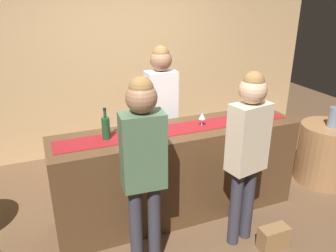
{
  "coord_description": "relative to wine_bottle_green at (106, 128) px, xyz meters",
  "views": [
    {
      "loc": [
        -1.23,
        -2.8,
        2.23
      ],
      "look_at": [
        -0.11,
        0.0,
        1.02
      ],
      "focal_mm": 35.8,
      "sensor_mm": 36.0,
      "label": 1
    }
  ],
  "objects": [
    {
      "name": "wine_bottle_green",
      "position": [
        0.0,
        0.0,
        0.0
      ],
      "size": [
        0.07,
        0.07,
        0.3
      ],
      "color": "#194723",
      "rests_on": "bar_counter"
    },
    {
      "name": "counter_runner_cloth",
      "position": [
        0.71,
        -0.02,
        -0.11
      ],
      "size": [
        2.39,
        0.28,
        0.01
      ],
      "primitive_type": "cube",
      "color": "maroon",
      "rests_on": "bar_counter"
    },
    {
      "name": "wine_bottle_clear",
      "position": [
        1.65,
        -0.02,
        0.0
      ],
      "size": [
        0.07,
        0.07,
        0.3
      ],
      "color": "#B2C6C1",
      "rests_on": "bar_counter"
    },
    {
      "name": "customer_sipping",
      "position": [
        1.09,
        -0.65,
        -0.07
      ],
      "size": [
        0.37,
        0.26,
        1.65
      ],
      "rotation": [
        0.0,
        0.0,
        0.2
      ],
      "color": "#33333D",
      "rests_on": "ground"
    },
    {
      "name": "bartender",
      "position": [
        0.75,
        0.56,
        -0.03
      ],
      "size": [
        0.34,
        0.24,
        1.7
      ],
      "rotation": [
        0.0,
        0.0,
        3.15
      ],
      "color": "#26262B",
      "rests_on": "ground"
    },
    {
      "name": "back_wall",
      "position": [
        0.71,
        1.88,
        0.37
      ],
      "size": [
        6.0,
        0.12,
        2.9
      ],
      "primitive_type": "cube",
      "color": "tan",
      "rests_on": "ground"
    },
    {
      "name": "bar_counter",
      "position": [
        0.71,
        -0.02,
        -0.6
      ],
      "size": [
        2.51,
        0.6,
        0.97
      ],
      "primitive_type": "cube",
      "color": "#543821",
      "rests_on": "ground"
    },
    {
      "name": "customer_browsing",
      "position": [
        0.16,
        -0.61,
        -0.05
      ],
      "size": [
        0.35,
        0.24,
        1.68
      ],
      "rotation": [
        0.0,
        0.0,
        -0.07
      ],
      "color": "#33333D",
      "rests_on": "ground"
    },
    {
      "name": "handbag",
      "position": [
        1.32,
        -0.87,
        -0.97
      ],
      "size": [
        0.28,
        0.14,
        0.22
      ],
      "primitive_type": "cube",
      "color": "olive",
      "rests_on": "ground"
    },
    {
      "name": "wine_glass_mid_counter",
      "position": [
        0.96,
        -0.04,
        -0.01
      ],
      "size": [
        0.07,
        0.07,
        0.14
      ],
      "color": "silver",
      "rests_on": "bar_counter"
    },
    {
      "name": "wine_glass_near_customer",
      "position": [
        0.21,
        -0.01,
        -0.01
      ],
      "size": [
        0.07,
        0.07,
        0.14
      ],
      "color": "silver",
      "rests_on": "bar_counter"
    },
    {
      "name": "ground_plane",
      "position": [
        0.71,
        -0.02,
        -1.08
      ],
      "size": [
        10.0,
        10.0,
        0.0
      ],
      "primitive_type": "plane",
      "color": "brown"
    },
    {
      "name": "round_side_table",
      "position": [
        2.68,
        -0.1,
        -0.71
      ],
      "size": [
        0.68,
        0.68,
        0.74
      ],
      "primitive_type": "cylinder",
      "color": "#996B42",
      "rests_on": "ground"
    },
    {
      "name": "vase_on_side_table",
      "position": [
        2.66,
        -0.13,
        -0.22
      ],
      "size": [
        0.13,
        0.13,
        0.24
      ],
      "primitive_type": "cylinder",
      "color": "slate",
      "rests_on": "round_side_table"
    }
  ]
}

